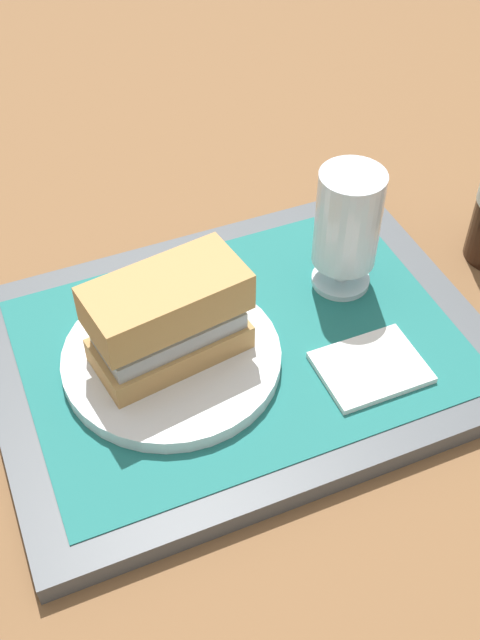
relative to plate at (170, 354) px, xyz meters
The scene contains 7 objects.
ground_plane 0.07m from the plate, ahead, with size 3.00×3.00×0.00m, color brown.
tray 0.07m from the plate, ahead, with size 0.44×0.32×0.02m, color #4C5156.
placemat 0.06m from the plate, ahead, with size 0.38×0.27×0.00m, color #1E6B66.
plate is the anchor object (origin of this frame).
sandwich 0.05m from the plate, ahead, with size 0.14×0.08×0.08m.
beer_glass 0.20m from the plate, ahead, with size 0.06×0.06×0.12m.
napkin_folded 0.17m from the plate, 26.65° to the right, with size 0.09×0.07×0.01m, color white.
Camera 1 is at (-0.18, -0.43, 0.54)m, focal length 43.59 mm.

